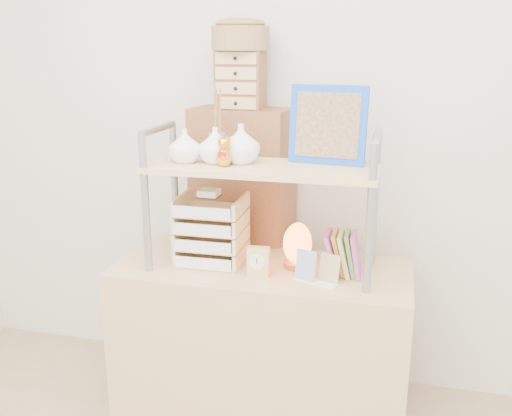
{
  "coord_description": "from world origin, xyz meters",
  "views": [
    {
      "loc": [
        0.51,
        -0.91,
        1.62
      ],
      "look_at": [
        -0.02,
        1.2,
        1.0
      ],
      "focal_mm": 40.0,
      "sensor_mm": 36.0,
      "label": 1
    }
  ],
  "objects_px": {
    "desk": "(262,349)",
    "letter_tray": "(211,233)",
    "cabinet": "(243,250)",
    "salt_lamp": "(297,245)"
  },
  "relations": [
    {
      "from": "cabinet",
      "to": "letter_tray",
      "type": "relative_size",
      "value": 4.32
    },
    {
      "from": "cabinet",
      "to": "letter_tray",
      "type": "bearing_deg",
      "value": -87.84
    },
    {
      "from": "desk",
      "to": "salt_lamp",
      "type": "distance_m",
      "value": 0.49
    },
    {
      "from": "cabinet",
      "to": "letter_tray",
      "type": "distance_m",
      "value": 0.42
    },
    {
      "from": "letter_tray",
      "to": "desk",
      "type": "bearing_deg",
      "value": -0.89
    },
    {
      "from": "letter_tray",
      "to": "salt_lamp",
      "type": "distance_m",
      "value": 0.36
    },
    {
      "from": "letter_tray",
      "to": "salt_lamp",
      "type": "relative_size",
      "value": 1.65
    },
    {
      "from": "letter_tray",
      "to": "salt_lamp",
      "type": "bearing_deg",
      "value": 4.29
    },
    {
      "from": "desk",
      "to": "letter_tray",
      "type": "height_order",
      "value": "letter_tray"
    },
    {
      "from": "desk",
      "to": "salt_lamp",
      "type": "xyz_separation_m",
      "value": [
        0.14,
        0.03,
        0.47
      ]
    }
  ]
}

